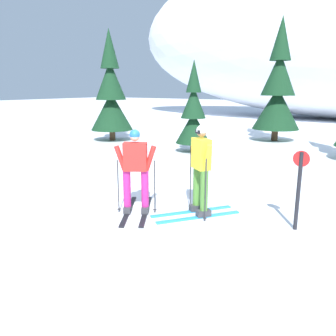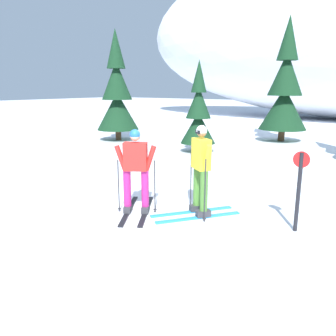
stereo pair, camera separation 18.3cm
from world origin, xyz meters
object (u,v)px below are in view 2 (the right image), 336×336
(pine_tree_far_left, at_px, (117,95))
(pine_tree_center_right, at_px, (285,90))
(skier_yellow_jacket, at_px, (200,169))
(skier_red_jacket, at_px, (136,170))
(pine_tree_center_left, at_px, (198,114))
(trail_marker_post, at_px, (299,187))

(pine_tree_far_left, bearing_deg, pine_tree_center_right, 33.19)
(skier_yellow_jacket, bearing_deg, pine_tree_center_right, 99.32)
(skier_yellow_jacket, height_order, pine_tree_far_left, pine_tree_far_left)
(pine_tree_far_left, height_order, pine_tree_center_right, pine_tree_center_right)
(skier_yellow_jacket, xyz_separation_m, pine_tree_center_right, (-1.73, 10.53, 1.40))
(skier_red_jacket, xyz_separation_m, pine_tree_center_right, (-0.63, 11.17, 1.45))
(skier_yellow_jacket, relative_size, pine_tree_center_right, 0.32)
(skier_yellow_jacket, height_order, pine_tree_center_left, pine_tree_center_left)
(skier_yellow_jacket, height_order, trail_marker_post, skier_yellow_jacket)
(skier_yellow_jacket, relative_size, trail_marker_post, 1.25)
(skier_red_jacket, xyz_separation_m, pine_tree_far_left, (-7.12, 6.93, 1.23))
(pine_tree_center_left, bearing_deg, trail_marker_post, -46.18)
(pine_tree_center_left, bearing_deg, pine_tree_center_right, 68.94)
(skier_red_jacket, xyz_separation_m, pine_tree_center_left, (-2.43, 6.50, 0.57))
(skier_red_jacket, height_order, trail_marker_post, skier_red_jacket)
(skier_yellow_jacket, distance_m, pine_tree_center_left, 6.85)
(skier_red_jacket, relative_size, pine_tree_center_left, 0.49)
(pine_tree_center_left, xyz_separation_m, pine_tree_center_right, (1.80, 4.68, 0.88))
(skier_yellow_jacket, xyz_separation_m, pine_tree_far_left, (-8.22, 6.28, 1.18))
(skier_red_jacket, height_order, pine_tree_center_left, pine_tree_center_left)
(skier_red_jacket, bearing_deg, pine_tree_far_left, 135.79)
(skier_yellow_jacket, height_order, skier_red_jacket, skier_yellow_jacket)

